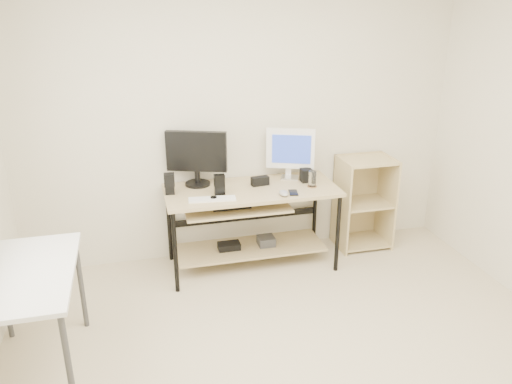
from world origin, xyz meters
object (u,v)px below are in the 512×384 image
object	(u,v)px
audio_controller	(219,185)
side_table	(24,284)
shelf_unit	(362,201)
white_imac	(291,150)
desk	(249,211)
black_monitor	(197,155)

from	to	relation	value
audio_controller	side_table	bearing A→B (deg)	-143.27
side_table	shelf_unit	world-z (taller)	shelf_unit
white_imac	audio_controller	distance (m)	0.77
desk	black_monitor	world-z (taller)	black_monitor
desk	side_table	bearing A→B (deg)	-147.35
desk	audio_controller	xyz separation A→B (m)	(-0.27, -0.08, 0.30)
white_imac	audio_controller	bearing A→B (deg)	-138.84
shelf_unit	audio_controller	xyz separation A→B (m)	(-1.44, -0.24, 0.39)
black_monitor	shelf_unit	bearing A→B (deg)	18.31
side_table	black_monitor	world-z (taller)	black_monitor
shelf_unit	white_imac	bearing A→B (deg)	179.28
desk	black_monitor	xyz separation A→B (m)	(-0.41, 0.20, 0.49)
desk	side_table	distance (m)	1.97
side_table	desk	bearing A→B (deg)	32.65
desk	shelf_unit	xyz separation A→B (m)	(1.18, 0.16, -0.09)
shelf_unit	white_imac	xyz separation A→B (m)	(-0.74, 0.01, 0.57)
shelf_unit	white_imac	world-z (taller)	white_imac
audio_controller	shelf_unit	bearing A→B (deg)	10.92
black_monitor	audio_controller	bearing A→B (deg)	-42.73
side_table	shelf_unit	size ratio (longest dim) A/B	1.11
desk	audio_controller	distance (m)	0.41
shelf_unit	audio_controller	bearing A→B (deg)	-170.54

